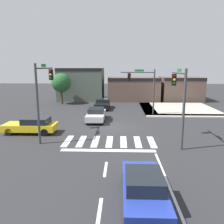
# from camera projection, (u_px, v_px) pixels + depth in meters

# --- Properties ---
(ground_plane) EXTENTS (120.00, 120.00, 0.00)m
(ground_plane) POSITION_uv_depth(u_px,v_px,m) (112.00, 127.00, 22.58)
(ground_plane) COLOR #2B2B2D
(crosswalk_near) EXTENTS (7.24, 2.84, 0.01)m
(crosswalk_near) POSITION_uv_depth(u_px,v_px,m) (109.00, 141.00, 18.17)
(crosswalk_near) COLOR silver
(crosswalk_near) RESTS_ON ground_plane
(lane_markings) EXTENTS (6.80, 18.75, 0.01)m
(lane_markings) POSITION_uv_depth(u_px,v_px,m) (126.00, 186.00, 11.34)
(lane_markings) COLOR white
(lane_markings) RESTS_ON ground_plane
(bike_detector_marking) EXTENTS (1.04, 1.04, 0.01)m
(bike_detector_marking) POSITION_uv_depth(u_px,v_px,m) (139.00, 166.00, 13.72)
(bike_detector_marking) COLOR yellow
(bike_detector_marking) RESTS_ON ground_plane
(curb_corner_northeast) EXTENTS (10.00, 10.60, 0.15)m
(curb_corner_northeast) POSITION_uv_depth(u_px,v_px,m) (175.00, 109.00, 31.51)
(curb_corner_northeast) COLOR #B2AA9E
(curb_corner_northeast) RESTS_ON ground_plane
(storefront_row) EXTENTS (25.02, 6.60, 5.67)m
(storefront_row) POSITION_uv_depth(u_px,v_px,m) (126.00, 87.00, 40.78)
(storefront_row) COLOR #4C564C
(storefront_row) RESTS_ON ground_plane
(traffic_signal_southeast) EXTENTS (0.32, 4.11, 5.76)m
(traffic_signal_southeast) POSITION_uv_depth(u_px,v_px,m) (179.00, 92.00, 17.09)
(traffic_signal_southeast) COLOR #383A3D
(traffic_signal_southeast) RESTS_ON ground_plane
(traffic_signal_northeast) EXTENTS (4.12, 0.32, 5.61)m
(traffic_signal_northeast) POSITION_uv_depth(u_px,v_px,m) (143.00, 84.00, 27.36)
(traffic_signal_northeast) COLOR #383A3D
(traffic_signal_northeast) RESTS_ON ground_plane
(traffic_signal_southwest) EXTENTS (0.32, 4.26, 6.12)m
(traffic_signal_southwest) POSITION_uv_depth(u_px,v_px,m) (44.00, 88.00, 18.38)
(traffic_signal_southwest) COLOR #383A3D
(traffic_signal_southwest) RESTS_ON ground_plane
(car_silver) EXTENTS (1.87, 4.65, 1.41)m
(car_silver) POSITION_uv_depth(u_px,v_px,m) (96.00, 114.00, 25.06)
(car_silver) COLOR #B7BABF
(car_silver) RESTS_ON ground_plane
(car_black) EXTENTS (1.93, 4.53, 1.36)m
(car_black) POSITION_uv_depth(u_px,v_px,m) (102.00, 104.00, 32.46)
(car_black) COLOR black
(car_black) RESTS_ON ground_plane
(car_yellow) EXTENTS (4.62, 1.88, 1.42)m
(car_yellow) POSITION_uv_depth(u_px,v_px,m) (32.00, 125.00, 20.33)
(car_yellow) COLOR gold
(car_yellow) RESTS_ON ground_plane
(car_blue) EXTENTS (1.78, 4.65, 1.49)m
(car_blue) POSITION_uv_depth(u_px,v_px,m) (144.00, 188.00, 9.78)
(car_blue) COLOR #23389E
(car_blue) RESTS_ON ground_plane
(roadside_tree) EXTENTS (3.02, 3.02, 4.91)m
(roadside_tree) POSITION_uv_depth(u_px,v_px,m) (61.00, 83.00, 35.94)
(roadside_tree) COLOR #4C3823
(roadside_tree) RESTS_ON ground_plane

